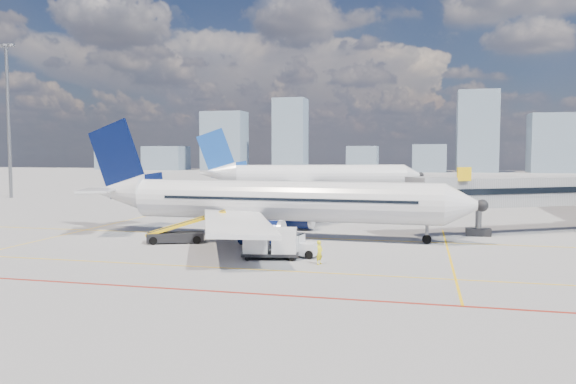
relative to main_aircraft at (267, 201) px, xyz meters
name	(u,v)px	position (x,y,z in m)	size (l,w,h in m)	color
ground	(258,253)	(1.43, -7.60, -3.22)	(420.00, 420.00, 0.00)	gray
apron_markings	(234,262)	(0.85, -11.51, -3.22)	(90.00, 35.12, 0.01)	yellow
jet_bridge	(547,193)	(24.94, 9.32, 0.52)	(23.55, 15.78, 6.30)	#93959B
floodlight_mast_nw	(8,116)	(-53.57, 32.40, 10.36)	(3.20, 0.61, 25.45)	slate
distant_skyline	(401,144)	(5.02, 182.40, 8.03)	(257.88, 15.82, 31.67)	slate
main_aircraft	(267,201)	(0.00, 0.00, 0.00)	(36.72, 31.99, 10.82)	silver
second_aircraft	(312,176)	(-6.30, 53.15, -0.01)	(40.60, 34.39, 12.37)	silver
baggage_tug	(299,246)	(4.78, -8.51, -2.42)	(2.62, 1.82, 1.69)	silver
cargo_dolly	(270,242)	(2.98, -9.85, -2.02)	(4.26, 2.47, 2.20)	black
belt_loader	(178,234)	(-6.45, -4.75, -2.52)	(6.68, 3.71, 2.72)	black
ramp_worker	(319,252)	(6.73, -10.95, -2.41)	(0.59, 0.39, 1.63)	yellow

